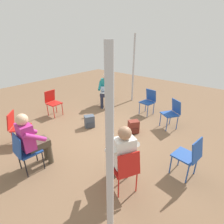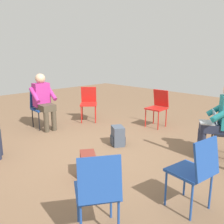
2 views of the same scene
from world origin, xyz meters
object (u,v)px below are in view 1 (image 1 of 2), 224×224
object	(u,v)px
chair_northeast	(126,168)
chair_southwest	(106,92)
chair_southeast	(17,126)
chair_east	(25,150)
chair_north	(189,155)
person_in_white	(122,153)
backpack_by_empty_chair	(133,127)
backpack_near_laptop_user	(90,122)
chair_northwest	(172,112)
person_with_laptop	(105,88)
person_in_magenta	(31,138)
chair_south	(53,101)
chair_west	(149,100)

from	to	relation	value
chair_northeast	chair_southwest	world-z (taller)	same
chair_southeast	chair_east	bearing A→B (deg)	25.50
chair_southwest	chair_north	world-z (taller)	same
person_in_white	backpack_by_empty_chair	world-z (taller)	person_in_white
person_in_white	backpack_near_laptop_user	world-z (taller)	person_in_white
chair_northwest	person_with_laptop	xyz separation A→B (m)	(-0.03, -2.60, 0.20)
chair_east	backpack_near_laptop_user	xyz separation A→B (m)	(-2.06, -0.41, -0.34)
chair_northeast	person_in_magenta	bearing A→B (deg)	138.95
chair_south	person_with_laptop	size ratio (longest dim) A/B	0.69
chair_west	backpack_near_laptop_user	xyz separation A→B (m)	(1.95, -0.84, -0.34)
chair_southeast	chair_west	bearing A→B (deg)	109.49
chair_southwest	chair_west	xyz separation A→B (m)	(-0.26, 1.69, 0.00)
chair_southwest	backpack_near_laptop_user	distance (m)	1.92
chair_northwest	person_in_magenta	xyz separation A→B (m)	(3.41, -1.42, 0.20)
chair_north	chair_southeast	xyz separation A→B (m)	(1.55, -3.60, 0.00)
chair_northeast	person_with_laptop	bearing A→B (deg)	74.49
chair_northeast	chair_west	bearing A→B (deg)	50.58
chair_southwest	chair_southeast	bearing A→B (deg)	60.04
chair_southeast	backpack_near_laptop_user	bearing A→B (deg)	109.78
person_with_laptop	person_in_white	distance (m)	3.87
chair_northeast	chair_northwest	xyz separation A→B (m)	(-2.72, -0.34, 0.00)
chair_west	chair_north	size ratio (longest dim) A/B	1.00
backpack_near_laptop_user	backpack_by_empty_chair	size ratio (longest dim) A/B	1.00
chair_northwest	person_with_laptop	world-z (taller)	person_with_laptop
chair_east	chair_northeast	bearing A→B (deg)	29.83
backpack_near_laptop_user	backpack_by_empty_chair	xyz separation A→B (m)	(-0.56, 1.18, 0.00)
chair_north	chair_northwest	size ratio (longest dim) A/B	1.00
person_in_magenta	person_with_laptop	bearing A→B (deg)	113.01
chair_southeast	person_in_white	bearing A→B (deg)	54.59
person_in_white	chair_south	bearing A→B (deg)	103.09
chair_southwest	chair_west	bearing A→B (deg)	156.63
chair_northeast	chair_west	xyz separation A→B (m)	(-3.15, -1.34, 0.00)
person_with_laptop	chair_east	bearing A→B (deg)	75.85
chair_southwest	chair_northwest	world-z (taller)	same
chair_west	chair_northeast	bearing A→B (deg)	120.70
chair_southeast	person_with_laptop	bearing A→B (deg)	133.29
chair_south	backpack_by_empty_chair	world-z (taller)	chair_south
chair_south	person_in_white	bearing A→B (deg)	72.37
person_in_white	backpack_near_laptop_user	size ratio (longest dim) A/B	3.44
chair_north	chair_southeast	distance (m)	3.92
chair_south	chair_southwest	bearing A→B (deg)	156.50
chair_north	chair_east	bearing A→B (deg)	135.18
chair_east	person_in_magenta	world-z (taller)	person_in_magenta
person_with_laptop	backpack_near_laptop_user	size ratio (longest dim) A/B	3.44
chair_south	person_in_magenta	xyz separation A→B (m)	(1.69, 1.97, 0.20)
chair_northwest	backpack_near_laptop_user	xyz separation A→B (m)	(1.52, -1.85, -0.34)
chair_west	backpack_by_empty_chair	distance (m)	1.47
person_in_white	backpack_by_empty_chair	size ratio (longest dim) A/B	3.44
chair_south	backpack_near_laptop_user	size ratio (longest dim) A/B	2.36
chair_northwest	chair_south	bearing A→B (deg)	59.81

